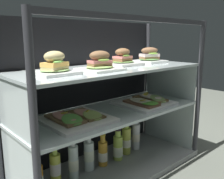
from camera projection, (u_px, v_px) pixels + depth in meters
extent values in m
cube|color=#565B51|center=(112.00, 173.00, 1.63)|extent=(6.00, 6.00, 0.02)
cube|color=#9A9C9D|center=(112.00, 168.00, 1.62)|extent=(1.26, 0.51, 0.04)
cylinder|color=#333338|center=(35.00, 137.00, 0.95)|extent=(0.03, 0.03, 0.97)
cylinder|color=#333338|center=(199.00, 91.00, 1.76)|extent=(0.03, 0.03, 0.97)
cylinder|color=#333338|center=(147.00, 83.00, 2.10)|extent=(0.03, 0.03, 0.97)
cube|color=#333338|center=(143.00, 19.00, 1.26)|extent=(1.23, 0.03, 0.03)
cube|color=black|center=(88.00, 90.00, 1.70)|extent=(1.19, 0.01, 0.93)
cube|color=silver|center=(20.00, 173.00, 1.19)|extent=(0.01, 0.44, 0.36)
cube|color=silver|center=(167.00, 120.00, 1.97)|extent=(0.01, 0.44, 0.36)
cube|color=silver|center=(112.00, 112.00, 1.54)|extent=(1.21, 0.46, 0.02)
cube|color=silver|center=(15.00, 109.00, 1.13)|extent=(0.01, 0.44, 0.25)
cube|color=silver|center=(169.00, 80.00, 1.90)|extent=(0.01, 0.44, 0.25)
cube|color=silver|center=(112.00, 69.00, 1.49)|extent=(1.21, 0.46, 0.02)
cube|color=white|center=(55.00, 73.00, 1.21)|extent=(0.20, 0.20, 0.01)
ellipsoid|color=#8EB86B|center=(55.00, 70.00, 1.20)|extent=(0.15, 0.12, 0.01)
cube|color=#E1CA85|center=(55.00, 68.00, 1.20)|extent=(0.13, 0.11, 0.02)
cube|color=#F6BA58|center=(55.00, 64.00, 1.20)|extent=(0.14, 0.12, 0.02)
ellipsoid|color=#7DC255|center=(58.00, 62.00, 1.17)|extent=(0.07, 0.05, 0.01)
ellipsoid|color=tan|center=(54.00, 56.00, 1.19)|extent=(0.14, 0.12, 0.05)
cube|color=white|center=(100.00, 69.00, 1.35)|extent=(0.21, 0.21, 0.01)
ellipsoid|color=#8FB75F|center=(100.00, 67.00, 1.34)|extent=(0.16, 0.13, 0.01)
cube|color=olive|center=(100.00, 65.00, 1.34)|extent=(0.12, 0.09, 0.02)
cube|color=#D1776D|center=(100.00, 62.00, 1.34)|extent=(0.13, 0.10, 0.01)
ellipsoid|color=#75A03B|center=(104.00, 60.00, 1.31)|extent=(0.07, 0.04, 0.02)
ellipsoid|color=brown|center=(100.00, 55.00, 1.33)|extent=(0.13, 0.10, 0.05)
cube|color=white|center=(123.00, 64.00, 1.61)|extent=(0.21, 0.21, 0.02)
ellipsoid|color=#628A44|center=(123.00, 62.00, 1.61)|extent=(0.15, 0.13, 0.01)
cube|color=#94663F|center=(123.00, 60.00, 1.61)|extent=(0.12, 0.09, 0.02)
cube|color=#E17F75|center=(123.00, 57.00, 1.60)|extent=(0.13, 0.10, 0.01)
ellipsoid|color=olive|center=(126.00, 56.00, 1.57)|extent=(0.07, 0.04, 0.01)
ellipsoid|color=brown|center=(123.00, 52.00, 1.59)|extent=(0.13, 0.10, 0.05)
cube|color=white|center=(149.00, 61.00, 1.78)|extent=(0.20, 0.20, 0.02)
ellipsoid|color=#598A45|center=(149.00, 59.00, 1.78)|extent=(0.15, 0.13, 0.01)
cube|color=#936745|center=(149.00, 58.00, 1.77)|extent=(0.14, 0.11, 0.02)
cube|color=silver|center=(149.00, 55.00, 1.77)|extent=(0.15, 0.11, 0.02)
ellipsoid|color=#90C949|center=(153.00, 53.00, 1.74)|extent=(0.08, 0.05, 0.02)
ellipsoid|color=brown|center=(150.00, 50.00, 1.76)|extent=(0.15, 0.11, 0.05)
cube|color=white|center=(77.00, 120.00, 1.35)|extent=(0.34, 0.33, 0.02)
cube|color=brown|center=(65.00, 118.00, 1.32)|extent=(0.12, 0.24, 0.01)
ellipsoid|color=#62A848|center=(72.00, 119.00, 1.26)|extent=(0.12, 0.14, 0.04)
ellipsoid|color=pink|center=(64.00, 116.00, 1.31)|extent=(0.10, 0.20, 0.01)
cylinder|color=#FBDD47|center=(64.00, 113.00, 1.33)|extent=(0.04, 0.04, 0.01)
cube|color=brown|center=(85.00, 114.00, 1.39)|extent=(0.12, 0.23, 0.01)
ellipsoid|color=#A5B95E|center=(93.00, 115.00, 1.34)|extent=(0.12, 0.12, 0.04)
ellipsoid|color=#EFA28D|center=(85.00, 112.00, 1.39)|extent=(0.10, 0.18, 0.01)
cylinder|color=yellow|center=(85.00, 112.00, 1.37)|extent=(0.06, 0.06, 0.03)
cube|color=white|center=(144.00, 103.00, 1.70)|extent=(0.34, 0.33, 0.02)
cube|color=brown|center=(141.00, 103.00, 1.63)|extent=(0.12, 0.23, 0.01)
ellipsoid|color=#4E9530|center=(150.00, 103.00, 1.58)|extent=(0.13, 0.14, 0.02)
ellipsoid|color=beige|center=(141.00, 101.00, 1.63)|extent=(0.10, 0.19, 0.02)
cylinder|color=#FBDC48|center=(143.00, 100.00, 1.60)|extent=(0.04, 0.04, 0.01)
cube|color=brown|center=(150.00, 99.00, 1.75)|extent=(0.12, 0.23, 0.01)
ellipsoid|color=#96B064|center=(158.00, 99.00, 1.69)|extent=(0.11, 0.12, 0.05)
ellipsoid|color=silver|center=(150.00, 96.00, 1.74)|extent=(0.10, 0.19, 0.02)
cylinder|color=yellow|center=(146.00, 94.00, 1.76)|extent=(0.05, 0.05, 0.03)
cylinder|color=orange|center=(37.00, 163.00, 1.29)|extent=(0.03, 0.03, 0.04)
cylinder|color=gold|center=(36.00, 159.00, 1.28)|extent=(0.03, 0.03, 0.01)
cylinder|color=#C1C845|center=(55.00, 170.00, 1.39)|extent=(0.06, 0.06, 0.19)
cylinder|color=silver|center=(55.00, 168.00, 1.39)|extent=(0.06, 0.06, 0.07)
cylinder|color=#BAD851|center=(54.00, 151.00, 1.36)|extent=(0.03, 0.03, 0.05)
cylinder|color=#326BAA|center=(54.00, 146.00, 1.36)|extent=(0.03, 0.03, 0.01)
cylinder|color=white|center=(73.00, 162.00, 1.46)|extent=(0.06, 0.06, 0.20)
cylinder|color=white|center=(74.00, 164.00, 1.46)|extent=(0.06, 0.06, 0.07)
cylinder|color=silver|center=(73.00, 143.00, 1.44)|extent=(0.03, 0.03, 0.04)
cylinder|color=gold|center=(73.00, 138.00, 1.43)|extent=(0.03, 0.03, 0.01)
cylinder|color=white|center=(89.00, 156.00, 1.55)|extent=(0.06, 0.06, 0.18)
cylinder|color=white|center=(89.00, 155.00, 1.55)|extent=(0.06, 0.06, 0.07)
cylinder|color=silver|center=(89.00, 139.00, 1.53)|extent=(0.03, 0.03, 0.05)
cylinder|color=teal|center=(89.00, 134.00, 1.52)|extent=(0.03, 0.03, 0.02)
cylinder|color=gold|center=(103.00, 154.00, 1.61)|extent=(0.06, 0.06, 0.16)
cylinder|color=white|center=(103.00, 156.00, 1.61)|extent=(0.06, 0.06, 0.06)
cylinder|color=gold|center=(103.00, 139.00, 1.59)|extent=(0.03, 0.03, 0.04)
cylinder|color=gold|center=(103.00, 135.00, 1.59)|extent=(0.04, 0.04, 0.01)
cylinder|color=#B8D752|center=(118.00, 148.00, 1.69)|extent=(0.06, 0.06, 0.16)
cylinder|color=#E7EECE|center=(118.00, 151.00, 1.69)|extent=(0.07, 0.07, 0.07)
cylinder|color=#B1D253|center=(118.00, 133.00, 1.67)|extent=(0.04, 0.04, 0.04)
cylinder|color=black|center=(118.00, 130.00, 1.66)|extent=(0.04, 0.04, 0.01)
cylinder|color=#C0C749|center=(126.00, 141.00, 1.77)|extent=(0.07, 0.07, 0.19)
cylinder|color=white|center=(126.00, 143.00, 1.78)|extent=(0.07, 0.07, 0.06)
cylinder|color=#B6D84E|center=(126.00, 126.00, 1.75)|extent=(0.03, 0.03, 0.03)
cylinder|color=gold|center=(126.00, 123.00, 1.75)|extent=(0.04, 0.04, 0.01)
cylinder|color=white|center=(136.00, 136.00, 1.85)|extent=(0.06, 0.06, 0.19)
cylinder|color=white|center=(136.00, 137.00, 1.85)|extent=(0.06, 0.06, 0.06)
cylinder|color=white|center=(136.00, 121.00, 1.82)|extent=(0.03, 0.03, 0.05)
cylinder|color=gold|center=(136.00, 117.00, 1.82)|extent=(0.03, 0.03, 0.02)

